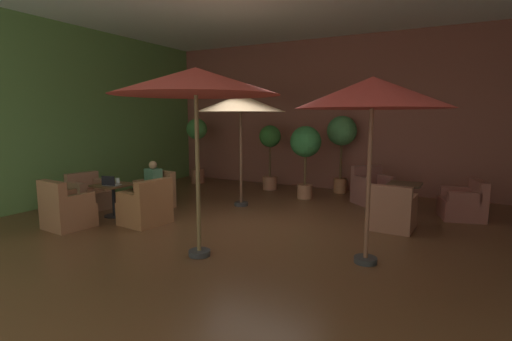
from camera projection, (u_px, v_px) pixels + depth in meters
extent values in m
cube|color=brown|center=(244.00, 231.00, 6.87)|extent=(9.84, 9.44, 0.02)
cube|color=brown|center=(326.00, 115.00, 10.66)|extent=(9.84, 0.08, 4.18)
cube|color=#5A8341|center=(62.00, 114.00, 8.84)|extent=(0.08, 9.44, 4.18)
cylinder|color=black|center=(115.00, 216.00, 7.84)|extent=(0.41, 0.41, 0.02)
cylinder|color=black|center=(114.00, 201.00, 7.80)|extent=(0.07, 0.07, 0.64)
cube|color=#4F351E|center=(113.00, 185.00, 7.75)|extent=(0.66, 0.66, 0.03)
cube|color=#905A3C|center=(69.00, 216.00, 7.01)|extent=(0.77, 0.79, 0.43)
cube|color=#905A3C|center=(52.00, 194.00, 6.71)|extent=(0.72, 0.23, 0.48)
cube|color=#905A3C|center=(61.00, 196.00, 7.16)|extent=(0.17, 0.58, 0.22)
cube|color=#905A3C|center=(79.00, 200.00, 6.84)|extent=(0.17, 0.58, 0.22)
cube|color=#915A35|center=(145.00, 213.00, 7.27)|extent=(0.83, 0.86, 0.43)
cube|color=#915A35|center=(154.00, 192.00, 7.04)|extent=(0.26, 0.79, 0.45)
cube|color=#915A35|center=(129.00, 199.00, 6.99)|extent=(0.59, 0.21, 0.22)
cube|color=#915A35|center=(156.00, 193.00, 7.50)|extent=(0.59, 0.21, 0.22)
cube|color=#8D5D3D|center=(154.00, 199.00, 8.55)|extent=(0.84, 0.84, 0.40)
cube|color=#8D5D3D|center=(164.00, 180.00, 8.70)|extent=(0.72, 0.30, 0.41)
cube|color=#8D5D3D|center=(160.00, 187.00, 8.29)|extent=(0.26, 0.56, 0.23)
cube|color=#8D5D3D|center=(145.00, 184.00, 8.65)|extent=(0.26, 0.56, 0.23)
cube|color=#915F46|center=(90.00, 200.00, 8.41)|extent=(0.82, 0.83, 0.41)
cube|color=#915F46|center=(82.00, 181.00, 8.52)|extent=(0.28, 0.74, 0.39)
cube|color=#915F46|center=(102.00, 184.00, 8.56)|extent=(0.57, 0.24, 0.23)
cube|color=#915F46|center=(77.00, 188.00, 8.11)|extent=(0.57, 0.24, 0.23)
cylinder|color=black|center=(403.00, 215.00, 7.91)|extent=(0.39, 0.39, 0.02)
cylinder|color=black|center=(404.00, 200.00, 7.87)|extent=(0.07, 0.07, 0.64)
cube|color=#493522|center=(404.00, 184.00, 7.82)|extent=(0.66, 0.66, 0.03)
cube|color=#934F44|center=(461.00, 209.00, 7.63)|extent=(0.92, 0.92, 0.40)
cube|color=#934F44|center=(479.00, 190.00, 7.51)|extent=(0.35, 0.78, 0.38)
cube|color=#934F44|center=(464.00, 197.00, 7.30)|extent=(0.60, 0.28, 0.19)
cube|color=#934F44|center=(456.00, 191.00, 7.90)|extent=(0.60, 0.28, 0.19)
cube|color=brown|center=(372.00, 195.00, 8.92)|extent=(1.05, 1.05, 0.43)
cube|color=brown|center=(366.00, 175.00, 9.12)|extent=(0.65, 0.65, 0.45)
cube|color=brown|center=(386.00, 181.00, 8.93)|extent=(0.49, 0.49, 0.23)
cube|color=brown|center=(362.00, 182.00, 8.74)|extent=(0.49, 0.49, 0.23)
cube|color=#905840|center=(392.00, 217.00, 6.96)|extent=(0.79, 0.81, 0.44)
cube|color=#905840|center=(390.00, 197.00, 6.65)|extent=(0.76, 0.21, 0.40)
cube|color=#905840|center=(377.00, 198.00, 7.10)|extent=(0.19, 0.61, 0.19)
cube|color=#905840|center=(411.00, 201.00, 6.80)|extent=(0.19, 0.61, 0.19)
cylinder|color=#2D2D2D|center=(241.00, 204.00, 8.78)|extent=(0.32, 0.32, 0.08)
cylinder|color=brown|center=(241.00, 152.00, 8.61)|extent=(0.06, 0.06, 2.47)
cone|color=#DEB584|center=(241.00, 103.00, 8.46)|extent=(2.02, 2.02, 0.38)
cylinder|color=#2D2D2D|center=(199.00, 253.00, 5.61)|extent=(0.32, 0.32, 0.08)
cylinder|color=brown|center=(198.00, 166.00, 5.43)|extent=(0.06, 0.06, 2.66)
cone|color=#BF3F35|center=(196.00, 81.00, 5.27)|extent=(2.36, 2.36, 0.38)
cylinder|color=#2D2D2D|center=(365.00, 260.00, 5.33)|extent=(0.32, 0.32, 0.08)
cylinder|color=brown|center=(369.00, 175.00, 5.16)|extent=(0.06, 0.06, 2.51)
cone|color=#C13B35|center=(373.00, 93.00, 5.01)|extent=(2.05, 2.05, 0.42)
cylinder|color=#A46045|center=(198.00, 176.00, 11.78)|extent=(0.41, 0.41, 0.44)
cylinder|color=brown|center=(197.00, 153.00, 11.68)|extent=(0.06, 0.06, 0.96)
sphere|color=#45853F|center=(197.00, 129.00, 11.58)|extent=(0.63, 0.63, 0.63)
cylinder|color=#A86948|center=(305.00, 191.00, 9.57)|extent=(0.39, 0.39, 0.35)
cylinder|color=brown|center=(305.00, 170.00, 9.49)|extent=(0.06, 0.06, 0.75)
sphere|color=#32783B|center=(306.00, 142.00, 9.39)|extent=(0.77, 0.77, 0.77)
cylinder|color=#AC663F|center=(340.00, 185.00, 10.25)|extent=(0.34, 0.34, 0.39)
cylinder|color=brown|center=(341.00, 161.00, 10.16)|extent=(0.06, 0.06, 0.94)
sphere|color=#458447|center=(342.00, 131.00, 10.04)|extent=(0.78, 0.78, 0.78)
cylinder|color=#AC674A|center=(270.00, 183.00, 10.74)|extent=(0.41, 0.41, 0.37)
cylinder|color=brown|center=(270.00, 161.00, 10.65)|extent=(0.06, 0.06, 0.88)
sphere|color=#377A32|center=(270.00, 136.00, 10.55)|extent=(0.60, 0.60, 0.60)
cube|color=#497858|center=(153.00, 179.00, 8.49)|extent=(0.39, 0.33, 0.49)
sphere|color=#A97D58|center=(153.00, 165.00, 8.44)|extent=(0.18, 0.18, 0.18)
cylinder|color=white|center=(118.00, 181.00, 7.84)|extent=(0.08, 0.08, 0.11)
cube|color=#9EA0A5|center=(112.00, 185.00, 7.64)|extent=(0.34, 0.27, 0.01)
cube|color=black|center=(108.00, 181.00, 7.52)|extent=(0.31, 0.06, 0.19)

